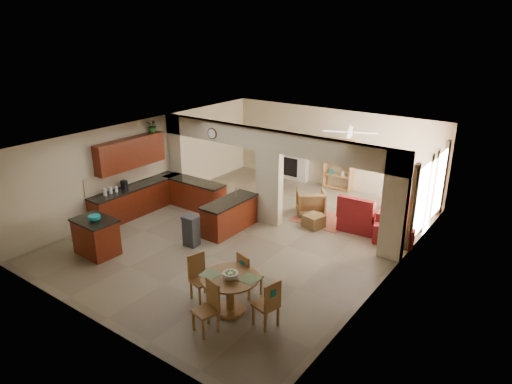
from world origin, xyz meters
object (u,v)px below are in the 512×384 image
Objects in this scene: armchair at (311,202)px; kitchen_island at (96,237)px; sofa at (400,216)px; dining_table at (230,289)px.

kitchen_island is at bearing 23.77° from armchair.
sofa is 3.15× the size of armchair.
dining_table is at bearing 66.10° from armchair.
sofa is (5.77, 6.03, -0.08)m from kitchen_island.
sofa is (1.42, 5.99, -0.14)m from dining_table.
dining_table is 1.39× the size of armchair.
kitchen_island is 0.42× the size of sofa.
kitchen_island is 4.35m from dining_table.
sofa is at bearing 155.94° from armchair.
armchair is at bearing 90.43° from sofa.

